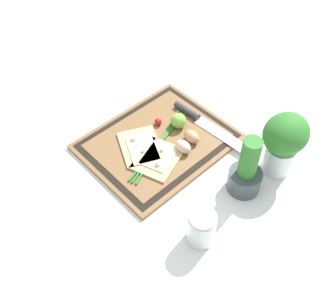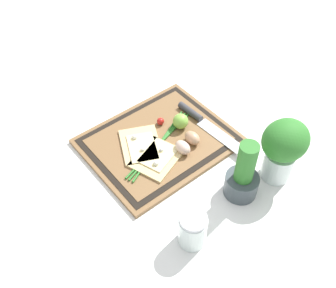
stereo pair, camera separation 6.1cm
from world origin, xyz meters
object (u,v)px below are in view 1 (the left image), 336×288
(pizza_slice_far, at_px, (158,158))
(herb_glass, at_px, (284,141))
(lime, at_px, (179,121))
(herb_pot, at_px, (246,173))
(cherry_tomato_red, at_px, (158,122))
(knife, at_px, (199,119))
(pizza_slice_near, at_px, (141,147))
(egg_pink, at_px, (183,147))
(sauce_jar, at_px, (201,229))
(egg_brown, at_px, (192,137))

(pizza_slice_far, distance_m, herb_glass, 0.37)
(lime, distance_m, herb_pot, 0.29)
(cherry_tomato_red, relative_size, herb_glass, 0.11)
(herb_pot, bearing_deg, knife, -109.56)
(pizza_slice_near, distance_m, herb_glass, 0.43)
(pizza_slice_near, height_order, cherry_tomato_red, same)
(cherry_tomato_red, xyz_separation_m, herb_pot, (-0.01, 0.35, 0.04))
(cherry_tomato_red, bearing_deg, knife, 144.26)
(knife, distance_m, egg_pink, 0.14)
(pizza_slice_near, relative_size, herb_pot, 0.95)
(knife, relative_size, egg_pink, 5.58)
(knife, distance_m, herb_glass, 0.31)
(cherry_tomato_red, xyz_separation_m, herb_glass, (-0.14, 0.37, 0.10))
(pizza_slice_far, xyz_separation_m, sauce_jar, (0.09, 0.26, 0.02))
(pizza_slice_far, xyz_separation_m, knife, (-0.21, -0.03, 0.00))
(herb_pot, bearing_deg, cherry_tomato_red, -87.61)
(knife, height_order, herb_pot, herb_pot)
(lime, relative_size, sauce_jar, 0.48)
(egg_pink, xyz_separation_m, cherry_tomato_red, (-0.02, -0.14, -0.01))
(egg_brown, bearing_deg, pizza_slice_near, -32.92)
(herb_pot, bearing_deg, egg_pink, -80.05)
(knife, bearing_deg, sauce_jar, 44.31)
(pizza_slice_near, height_order, knife, pizza_slice_near)
(lime, xyz_separation_m, cherry_tomato_red, (0.04, -0.06, -0.01))
(egg_brown, xyz_separation_m, cherry_tomato_red, (0.03, -0.13, -0.01))
(lime, distance_m, herb_glass, 0.34)
(egg_pink, distance_m, sauce_jar, 0.29)
(pizza_slice_near, distance_m, pizza_slice_far, 0.07)
(sauce_jar, bearing_deg, cherry_tomato_red, -117.29)
(herb_pot, height_order, sauce_jar, herb_pot)
(lime, bearing_deg, egg_brown, 77.66)
(herb_pot, relative_size, herb_glass, 0.94)
(herb_glass, bearing_deg, pizza_slice_near, -53.04)
(lime, bearing_deg, herb_pot, 84.62)
(knife, xyz_separation_m, sauce_jar, (0.30, 0.30, 0.02))
(knife, bearing_deg, pizza_slice_near, -10.45)
(lime, bearing_deg, egg_pink, 52.04)
(egg_brown, height_order, lime, lime)
(pizza_slice_near, distance_m, egg_pink, 0.13)
(egg_brown, bearing_deg, pizza_slice_far, -7.15)
(herb_pot, xyz_separation_m, sauce_jar, (0.21, 0.03, -0.02))
(pizza_slice_far, height_order, lime, lime)
(egg_pink, bearing_deg, pizza_slice_near, -48.83)
(cherry_tomato_red, relative_size, sauce_jar, 0.23)
(pizza_slice_far, height_order, sauce_jar, sauce_jar)
(pizza_slice_near, height_order, pizza_slice_far, same)
(egg_brown, distance_m, herb_glass, 0.28)
(egg_brown, relative_size, cherry_tomato_red, 2.32)
(egg_brown, height_order, sauce_jar, sauce_jar)
(knife, distance_m, lime, 0.07)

